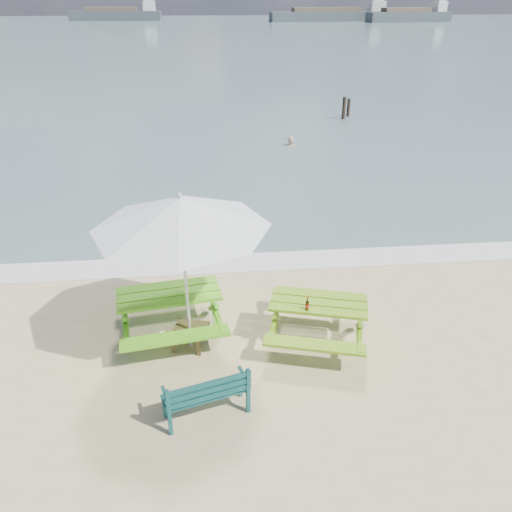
{
  "coord_description": "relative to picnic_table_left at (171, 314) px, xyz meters",
  "views": [
    {
      "loc": [
        -0.44,
        -5.44,
        5.44
      ],
      "look_at": [
        0.38,
        3.0,
        1.0
      ],
      "focal_mm": 35.0,
      "sensor_mm": 36.0,
      "label": 1
    }
  ],
  "objects": [
    {
      "name": "sea",
      "position": [
        1.24,
        82.94,
        -0.41
      ],
      "size": [
        300.0,
        300.0,
        0.0
      ],
      "primitive_type": "plane",
      "color": "slate",
      "rests_on": "ground"
    },
    {
      "name": "foam_strip",
      "position": [
        1.24,
        2.54,
        -0.4
      ],
      "size": [
        22.0,
        0.9,
        0.01
      ],
      "primitive_type": "cube",
      "color": "silver",
      "rests_on": "ground"
    },
    {
      "name": "picnic_table_left",
      "position": [
        0.0,
        0.0,
        0.0
      ],
      "size": [
        2.07,
        2.24,
        0.85
      ],
      "color": "#5AB01A",
      "rests_on": "ground"
    },
    {
      "name": "picnic_table_right",
      "position": [
        2.57,
        -0.44,
        -0.03
      ],
      "size": [
        2.08,
        2.21,
        0.79
      ],
      "color": "#699416",
      "rests_on": "ground"
    },
    {
      "name": "park_bench",
      "position": [
        0.61,
        -2.06,
        -0.17
      ],
      "size": [
        1.3,
        0.74,
        0.76
      ],
      "color": "#0E3D3C",
      "rests_on": "ground"
    },
    {
      "name": "side_table",
      "position": [
        0.34,
        -0.42,
        -0.22
      ],
      "size": [
        0.7,
        0.7,
        0.36
      ],
      "color": "brown",
      "rests_on": "ground"
    },
    {
      "name": "patio_umbrella",
      "position": [
        0.34,
        -0.42,
        2.1
      ],
      "size": [
        3.48,
        3.48,
        2.77
      ],
      "color": "silver",
      "rests_on": "ground"
    },
    {
      "name": "beer_bottle",
      "position": [
        2.32,
        -0.66,
        0.46
      ],
      "size": [
        0.06,
        0.06,
        0.24
      ],
      "color": "brown",
      "rests_on": "picnic_table_right"
    },
    {
      "name": "swimmer",
      "position": [
        4.16,
        12.43,
        -0.84
      ],
      "size": [
        0.62,
        0.44,
        1.6
      ],
      "color": "tan",
      "rests_on": "ground"
    },
    {
      "name": "mooring_pilings",
      "position": [
        7.69,
        17.25,
        -0.01
      ],
      "size": [
        0.57,
        0.77,
        1.27
      ],
      "color": "black",
      "rests_on": "ground"
    },
    {
      "name": "cargo_ships",
      "position": [
        60.54,
        121.2,
        0.77
      ],
      "size": [
        173.18,
        22.6,
        4.4
      ],
      "color": "#3D4448",
      "rests_on": "ground"
    }
  ]
}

